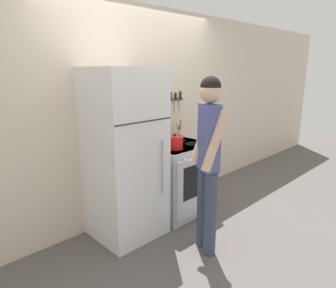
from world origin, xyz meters
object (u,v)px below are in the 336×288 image
(refrigerator, at_px, (125,155))
(tea_kettle, at_px, (159,138))
(person, at_px, (208,156))
(dutch_oven_pot, at_px, (174,142))
(stove_range, at_px, (177,178))
(utensil_jar, at_px, (179,135))

(refrigerator, bearing_deg, tea_kettle, 11.83)
(tea_kettle, height_order, person, person)
(refrigerator, distance_m, dutch_oven_pot, 0.63)
(refrigerator, distance_m, person, 0.91)
(refrigerator, height_order, dutch_oven_pot, refrigerator)
(stove_range, bearing_deg, utensil_jar, 41.60)
(stove_range, relative_size, person, 0.51)
(stove_range, distance_m, person, 1.04)
(stove_range, height_order, utensil_jar, utensil_jar)
(dutch_oven_pot, relative_size, person, 0.15)
(refrigerator, bearing_deg, person, -65.75)
(dutch_oven_pot, bearing_deg, tea_kettle, 87.24)
(tea_kettle, bearing_deg, stove_range, -45.84)
(tea_kettle, bearing_deg, person, -104.50)
(stove_range, xyz_separation_m, dutch_oven_pot, (-0.17, -0.11, 0.52))
(dutch_oven_pot, height_order, tea_kettle, tea_kettle)
(tea_kettle, xyz_separation_m, utensil_jar, (0.35, 0.01, -0.01))
(utensil_jar, bearing_deg, stove_range, -138.40)
(dutch_oven_pot, height_order, person, person)
(dutch_oven_pot, xyz_separation_m, tea_kettle, (0.01, 0.27, 0.00))
(refrigerator, height_order, utensil_jar, refrigerator)
(refrigerator, xyz_separation_m, stove_range, (0.78, -0.03, -0.46))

